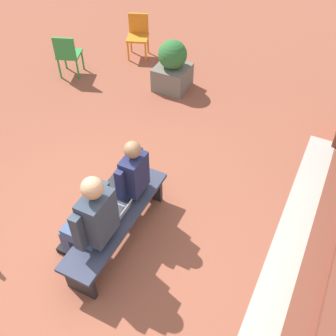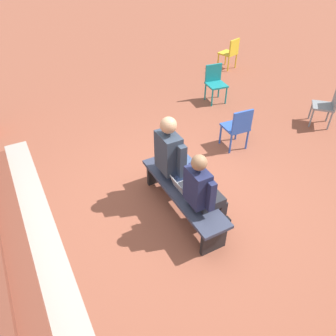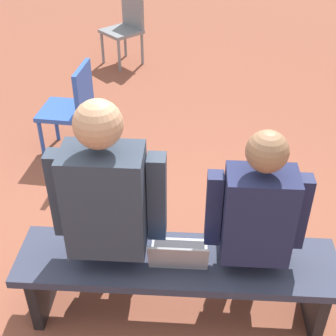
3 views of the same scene
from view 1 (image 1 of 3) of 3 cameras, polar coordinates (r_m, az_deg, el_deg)
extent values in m
plane|color=brown|center=(5.04, -9.48, -11.44)|extent=(60.00, 60.00, 0.00)
cube|color=#A8A399|center=(4.74, 14.54, -18.43)|extent=(6.27, 0.40, 0.01)
cube|color=brown|center=(4.72, 20.82, -19.88)|extent=(5.47, 0.60, 0.15)
cube|color=brown|center=(4.61, 23.20, -19.56)|extent=(5.47, 0.30, 0.15)
cube|color=#33384C|center=(4.75, -7.45, -7.18)|extent=(1.80, 0.44, 0.05)
cube|color=black|center=(5.36, -2.74, -2.69)|extent=(0.06, 0.37, 0.40)
cube|color=black|center=(4.60, -12.61, -15.84)|extent=(0.06, 0.37, 0.40)
cube|color=#232328|center=(4.97, -6.68, -2.69)|extent=(0.31, 0.36, 0.13)
cube|color=#232328|center=(5.29, -7.66, -3.51)|extent=(0.10, 0.11, 0.45)
cube|color=black|center=(5.46, -7.96, -4.67)|extent=(0.10, 0.22, 0.06)
cube|color=#232328|center=(5.21, -8.62, -4.71)|extent=(0.10, 0.11, 0.45)
cube|color=black|center=(5.37, -8.89, -5.85)|extent=(0.10, 0.22, 0.06)
cube|color=#1E2347|center=(4.66, -4.90, -0.84)|extent=(0.35, 0.22, 0.51)
cube|color=#195133|center=(4.73, -6.07, -0.71)|extent=(0.05, 0.01, 0.31)
cube|color=#1E2347|center=(4.83, -4.25, 0.91)|extent=(0.08, 0.09, 0.43)
cube|color=#1E2347|center=(4.57, -6.94, -2.49)|extent=(0.08, 0.09, 0.43)
sphere|color=#8C6647|center=(4.40, -5.20, 2.67)|extent=(0.20, 0.20, 0.20)
cube|color=#384C75|center=(4.59, -11.98, -8.75)|extent=(0.36, 0.42, 0.15)
cube|color=#384C75|center=(4.96, -12.86, -9.05)|extent=(0.12, 0.13, 0.45)
cube|color=black|center=(5.13, -13.10, -10.03)|extent=(0.12, 0.25, 0.07)
cube|color=#384C75|center=(4.88, -14.16, -10.61)|extent=(0.12, 0.13, 0.45)
cube|color=black|center=(5.06, -14.37, -11.55)|extent=(0.12, 0.25, 0.07)
cube|color=#2D3847|center=(4.21, -10.14, -6.95)|extent=(0.40, 0.25, 0.59)
cube|color=#2D3847|center=(4.38, -9.08, -4.48)|extent=(0.09, 0.11, 0.50)
cube|color=#2D3847|center=(4.14, -12.90, -9.16)|extent=(0.09, 0.11, 0.50)
sphere|color=tan|center=(3.88, -10.95, -2.86)|extent=(0.23, 0.23, 0.23)
cube|color=#9EA0A5|center=(4.75, -7.84, -6.67)|extent=(0.32, 0.22, 0.02)
cube|color=#2D2D33|center=(4.74, -7.96, -6.53)|extent=(0.29, 0.15, 0.00)
cube|color=#9EA0A5|center=(4.61, -6.48, -6.48)|extent=(0.32, 0.07, 0.19)
cube|color=#33519E|center=(4.61, -6.57, -6.44)|extent=(0.28, 0.06, 0.17)
cube|color=#2D893D|center=(8.04, -14.14, 15.74)|extent=(0.54, 0.54, 0.04)
cube|color=#2D893D|center=(7.78, -14.83, 16.47)|extent=(0.17, 0.39, 0.40)
cylinder|color=#2D893D|center=(8.23, -12.28, 15.04)|extent=(0.04, 0.04, 0.40)
cylinder|color=#2D893D|center=(8.35, -14.72, 15.02)|extent=(0.04, 0.04, 0.40)
cylinder|color=#2D893D|center=(7.94, -12.96, 13.74)|extent=(0.04, 0.04, 0.40)
cylinder|color=#2D893D|center=(8.06, -15.47, 13.73)|extent=(0.04, 0.04, 0.40)
cube|color=orange|center=(8.44, -4.43, 18.34)|extent=(0.54, 0.54, 0.04)
cube|color=orange|center=(8.51, -4.31, 20.23)|extent=(0.18, 0.39, 0.40)
cylinder|color=orange|center=(8.41, -5.80, 16.47)|extent=(0.04, 0.04, 0.40)
cylinder|color=orange|center=(8.35, -3.27, 16.41)|extent=(0.04, 0.04, 0.40)
cylinder|color=orange|center=(8.72, -5.38, 17.59)|extent=(0.04, 0.04, 0.40)
cylinder|color=orange|center=(8.67, -2.92, 17.53)|extent=(0.04, 0.04, 0.40)
cube|color=#6B665B|center=(7.48, 0.63, 13.03)|extent=(0.60, 0.60, 0.44)
sphere|color=#2D6B33|center=(7.25, 0.66, 16.13)|extent=(0.52, 0.52, 0.52)
camera|label=2|loc=(5.34, 31.87, 33.25)|focal=35.00mm
camera|label=3|loc=(2.98, 21.05, 4.84)|focal=50.00mm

